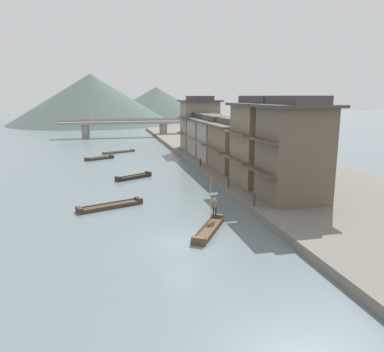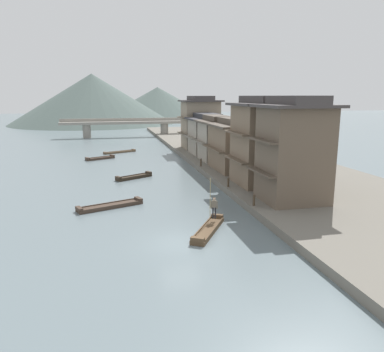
% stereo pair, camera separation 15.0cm
% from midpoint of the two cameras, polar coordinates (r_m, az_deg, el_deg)
% --- Properties ---
extents(ground_plane, '(400.00, 400.00, 0.00)m').
position_cam_midpoint_polar(ground_plane, '(24.82, -1.88, -10.11)').
color(ground_plane, slate).
extents(riverbank_right, '(18.00, 110.00, 0.64)m').
position_cam_midpoint_polar(riverbank_right, '(56.99, 7.90, 2.79)').
color(riverbank_right, '#6B665B').
rests_on(riverbank_right, ground).
extents(boat_foreground_poled, '(3.57, 5.07, 0.54)m').
position_cam_midpoint_polar(boat_foreground_poled, '(26.62, 2.39, -8.14)').
color(boat_foreground_poled, brown).
rests_on(boat_foreground_poled, ground).
extents(boatman_person, '(0.56, 0.32, 3.04)m').
position_cam_midpoint_polar(boatman_person, '(27.64, 3.25, -4.39)').
color(boatman_person, black).
rests_on(boatman_person, boat_foreground_poled).
extents(boat_moored_nearest, '(4.39, 3.02, 0.47)m').
position_cam_midpoint_polar(boat_moored_nearest, '(58.50, -13.91, 2.62)').
color(boat_moored_nearest, '#423328').
rests_on(boat_moored_nearest, ground).
extents(boat_moored_second, '(5.69, 3.15, 0.46)m').
position_cam_midpoint_polar(boat_moored_second, '(33.02, -12.39, -4.44)').
color(boat_moored_second, '#423328').
rests_on(boat_moored_second, ground).
extents(boat_moored_third, '(5.51, 3.44, 0.37)m').
position_cam_midpoint_polar(boat_moored_third, '(64.60, -11.07, 3.58)').
color(boat_moored_third, brown).
rests_on(boat_moored_third, ground).
extents(boat_moored_far, '(4.37, 3.13, 0.52)m').
position_cam_midpoint_polar(boat_moored_far, '(44.08, -8.93, -0.14)').
color(boat_moored_far, '#33281E').
rests_on(boat_moored_far, ground).
extents(house_waterfront_nearest, '(6.14, 5.58, 8.74)m').
position_cam_midpoint_polar(house_waterfront_nearest, '(32.28, 15.03, 3.79)').
color(house_waterfront_nearest, brown).
rests_on(house_waterfront_nearest, riverbank_right).
extents(house_waterfront_second, '(6.15, 6.39, 8.74)m').
position_cam_midpoint_polar(house_waterfront_second, '(38.07, 10.51, 5.18)').
color(house_waterfront_second, '#75604C').
rests_on(house_waterfront_second, riverbank_right).
extents(house_waterfront_tall, '(6.87, 8.26, 6.14)m').
position_cam_midpoint_polar(house_waterfront_tall, '(45.73, 6.93, 4.75)').
color(house_waterfront_tall, '#75604C').
rests_on(house_waterfront_tall, riverbank_right).
extents(house_waterfront_narrow, '(5.33, 6.11, 6.14)m').
position_cam_midpoint_polar(house_waterfront_narrow, '(51.98, 3.56, 5.70)').
color(house_waterfront_narrow, gray).
rests_on(house_waterfront_narrow, riverbank_right).
extents(house_waterfront_far, '(5.99, 6.87, 6.14)m').
position_cam_midpoint_polar(house_waterfront_far, '(58.19, 2.09, 6.38)').
color(house_waterfront_far, gray).
rests_on(house_waterfront_far, riverbank_right).
extents(house_waterfront_end, '(6.88, 5.90, 8.74)m').
position_cam_midpoint_polar(house_waterfront_end, '(64.06, 1.07, 8.08)').
color(house_waterfront_end, gray).
rests_on(house_waterfront_end, riverbank_right).
extents(mooring_post_dock_near, '(0.20, 0.20, 0.90)m').
position_cam_midpoint_polar(mooring_post_dock_near, '(30.92, 9.26, -3.63)').
color(mooring_post_dock_near, '#473828').
rests_on(mooring_post_dock_near, riverbank_right).
extents(mooring_post_dock_mid, '(0.20, 0.20, 0.84)m').
position_cam_midpoint_polar(mooring_post_dock_mid, '(37.02, 5.38, -0.97)').
color(mooring_post_dock_mid, '#473828').
rests_on(mooring_post_dock_mid, riverbank_right).
extents(mooring_post_dock_far, '(0.20, 0.20, 0.97)m').
position_cam_midpoint_polar(mooring_post_dock_far, '(47.51, 1.19, 2.05)').
color(mooring_post_dock_far, '#473828').
rests_on(mooring_post_dock_far, riverbank_right).
extents(stone_bridge, '(29.60, 2.40, 4.32)m').
position_cam_midpoint_polar(stone_bridge, '(89.16, -10.14, 7.66)').
color(stone_bridge, gray).
rests_on(stone_bridge, ground).
extents(hill_far_west, '(47.67, 47.67, 12.92)m').
position_cam_midpoint_polar(hill_far_west, '(157.09, -5.46, 10.91)').
color(hill_far_west, '#4C5B56').
rests_on(hill_far_west, ground).
extents(hill_far_centre, '(55.29, 55.29, 16.78)m').
position_cam_midpoint_polar(hill_far_centre, '(135.59, -15.05, 11.21)').
color(hill_far_centre, '#4C5B56').
rests_on(hill_far_centre, ground).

